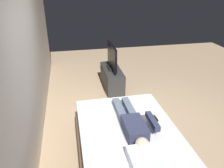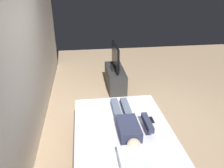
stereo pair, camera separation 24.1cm
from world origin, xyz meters
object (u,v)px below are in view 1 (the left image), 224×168
object	(u,v)px
pillow	(145,162)
tv_stand	(112,78)
bed	(128,145)
remote	(155,118)
tv	(112,58)
person	(133,123)

from	to	relation	value
pillow	tv_stand	size ratio (longest dim) A/B	0.44
bed	pillow	world-z (taller)	pillow
remote	tv_stand	size ratio (longest dim) A/B	0.14
pillow	tv	distance (m)	3.11
person	pillow	bearing A→B (deg)	175.07
person	tv_stand	distance (m)	2.42
bed	tv_stand	bearing A→B (deg)	-5.82
pillow	person	size ratio (longest dim) A/B	0.38
remote	tv_stand	xyz separation A→B (m)	(2.23, 0.22, -0.30)
pillow	tv	size ratio (longest dim) A/B	0.55
tv_stand	tv	xyz separation A→B (m)	(-0.00, 0.00, 0.53)
pillow	remote	size ratio (longest dim) A/B	3.20
bed	tv_stand	world-z (taller)	bed
person	remote	distance (m)	0.44
pillow	tv	world-z (taller)	tv
remote	person	bearing A→B (deg)	110.47
person	tv	world-z (taller)	tv
bed	tv	xyz separation A→B (m)	(2.41, -0.25, 0.52)
person	bed	bearing A→B (deg)	115.27
bed	remote	bearing A→B (deg)	-68.88
tv	remote	bearing A→B (deg)	-174.38
bed	remote	size ratio (longest dim) A/B	13.34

